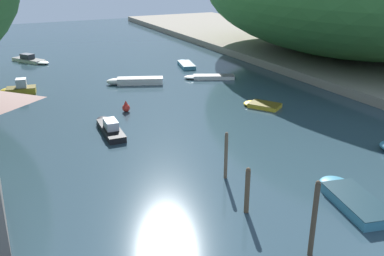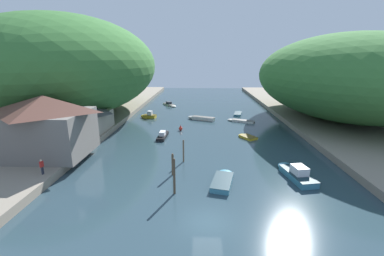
% 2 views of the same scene
% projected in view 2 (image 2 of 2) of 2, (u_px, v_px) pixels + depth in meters
% --- Properties ---
extents(water_surface, '(130.00, 130.00, 0.00)m').
position_uv_depth(water_surface, '(204.00, 127.00, 49.83)').
color(water_surface, '#283D47').
rests_on(water_surface, ground).
extents(left_bank, '(22.00, 120.00, 0.92)m').
position_uv_depth(left_bank, '(66.00, 123.00, 50.66)').
color(left_bank, gray).
rests_on(left_bank, ground).
extents(right_bank, '(22.00, 120.00, 0.92)m').
position_uv_depth(right_bank, '(348.00, 126.00, 48.76)').
color(right_bank, gray).
rests_on(right_bank, ground).
extents(hillside_left, '(35.20, 49.28, 20.43)m').
position_uv_depth(hillside_left, '(69.00, 66.00, 53.93)').
color(hillside_left, '#387033').
rests_on(hillside_left, left_bank).
extents(hillside_right, '(33.35, 46.68, 16.79)m').
position_uv_depth(hillside_right, '(346.00, 76.00, 51.35)').
color(hillside_right, '#387033').
rests_on(hillside_right, right_bank).
extents(waterfront_building, '(10.48, 8.76, 7.61)m').
position_uv_depth(waterfront_building, '(47.00, 125.00, 32.07)').
color(waterfront_building, slate).
rests_on(waterfront_building, left_bank).
extents(boathouse_shed, '(6.78, 10.43, 4.40)m').
position_uv_depth(boathouse_shed, '(85.00, 118.00, 42.50)').
color(boathouse_shed, gray).
rests_on(boathouse_shed, left_bank).
extents(boat_far_right_bank, '(6.13, 3.48, 0.70)m').
position_uv_depth(boat_far_right_bank, '(200.00, 118.00, 55.23)').
color(boat_far_right_bank, silver).
rests_on(boat_far_right_bank, water_surface).
extents(boat_far_upstream, '(3.01, 5.54, 0.59)m').
position_uv_depth(boat_far_upstream, '(223.00, 179.00, 27.57)').
color(boat_far_upstream, teal).
rests_on(boat_far_upstream, water_surface).
extents(boat_cabin_cruiser, '(2.63, 5.31, 0.46)m').
position_uv_depth(boat_cabin_cruiser, '(238.00, 113.00, 60.47)').
color(boat_cabin_cruiser, teal).
rests_on(boat_cabin_cruiser, water_surface).
extents(boat_red_skiff, '(3.63, 2.03, 1.54)m').
position_uv_depth(boat_red_skiff, '(148.00, 116.00, 56.99)').
color(boat_red_skiff, gold).
rests_on(boat_red_skiff, water_surface).
extents(boat_yellow_tender, '(1.52, 5.82, 1.12)m').
position_uv_depth(boat_yellow_tender, '(163.00, 135.00, 43.40)').
color(boat_yellow_tender, black).
rests_on(boat_yellow_tender, water_surface).
extents(boat_moored_right, '(4.57, 5.97, 1.03)m').
position_uv_depth(boat_moored_right, '(170.00, 104.00, 71.49)').
color(boat_moored_right, silver).
rests_on(boat_moored_right, water_surface).
extents(boat_navy_launch, '(3.26, 3.76, 0.39)m').
position_uv_depth(boat_navy_launch, '(247.00, 137.00, 42.85)').
color(boat_navy_launch, gold).
rests_on(boat_navy_launch, water_surface).
extents(boat_mid_channel, '(3.03, 6.48, 1.57)m').
position_uv_depth(boat_mid_channel, '(295.00, 172.00, 28.80)').
color(boat_mid_channel, teal).
rests_on(boat_mid_channel, water_surface).
extents(boat_open_rowboat, '(5.73, 3.57, 0.44)m').
position_uv_depth(boat_open_rowboat, '(240.00, 121.00, 53.52)').
color(boat_open_rowboat, silver).
rests_on(boat_open_rowboat, water_surface).
extents(mooring_post_nearest, '(0.23, 0.23, 3.72)m').
position_uv_depth(mooring_post_nearest, '(174.00, 176.00, 24.80)').
color(mooring_post_nearest, '#4C3D2D').
rests_on(mooring_post_nearest, water_surface).
extents(mooring_post_second, '(0.26, 0.26, 2.58)m').
position_uv_depth(mooring_post_second, '(173.00, 164.00, 29.05)').
color(mooring_post_second, brown).
rests_on(mooring_post_second, water_surface).
extents(mooring_post_middle, '(0.21, 0.21, 2.97)m').
position_uv_depth(mooring_post_middle, '(183.00, 151.00, 32.64)').
color(mooring_post_middle, brown).
rests_on(mooring_post_middle, water_surface).
extents(channel_buoy_near, '(0.68, 0.68, 1.02)m').
position_uv_depth(channel_buoy_near, '(181.00, 128.00, 47.08)').
color(channel_buoy_near, red).
rests_on(channel_buoy_near, water_surface).
extents(person_on_quay, '(0.27, 0.41, 1.69)m').
position_uv_depth(person_on_quay, '(54.00, 154.00, 30.41)').
color(person_on_quay, '#282D3D').
rests_on(person_on_quay, left_bank).
extents(person_by_boathouse, '(0.27, 0.41, 1.69)m').
position_uv_depth(person_by_boathouse, '(42.00, 166.00, 27.13)').
color(person_by_boathouse, '#282D3D').
rests_on(person_by_boathouse, left_bank).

